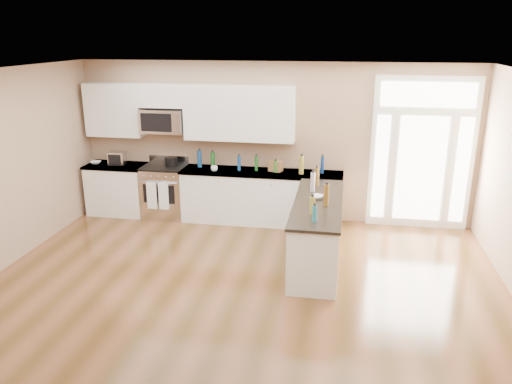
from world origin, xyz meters
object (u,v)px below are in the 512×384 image
Objects in this scene: kitchen_range at (165,191)px; toaster_oven at (117,158)px; stockpot at (171,161)px; peninsula_cabinet at (317,233)px.

kitchen_range is 3.74× the size of toaster_oven.
stockpot is at bearing 17.57° from kitchen_range.
kitchen_range is at bearing -3.55° from toaster_oven.
peninsula_cabinet is at bearing -25.03° from toaster_oven.
toaster_oven is (-1.02, -0.05, 0.02)m from stockpot.
kitchen_range is (-2.88, 1.45, 0.04)m from peninsula_cabinet.
toaster_oven is (-3.76, 1.44, 0.63)m from peninsula_cabinet.
kitchen_range is at bearing 153.27° from peninsula_cabinet.
peninsula_cabinet is 3.18m from stockpot.
peninsula_cabinet is 9.99× the size of stockpot.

